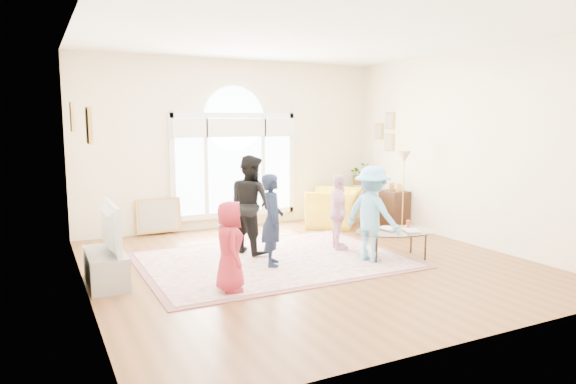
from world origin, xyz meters
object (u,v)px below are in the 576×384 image
tv_console (106,268)px  coffee_table (395,232)px  armchair (335,207)px  television (104,228)px  area_rug (273,260)px

tv_console → coffee_table: bearing=-8.7°
tv_console → armchair: armchair is taller
tv_console → coffee_table: size_ratio=0.73×
television → armchair: 4.90m
area_rug → coffee_table: coffee_table is taller
tv_console → coffee_table: 4.10m
area_rug → coffee_table: (1.69, -0.69, 0.39)m
armchair → tv_console: bearing=-26.2°
coffee_table → armchair: armchair is taller
coffee_table → armchair: bearing=91.5°
tv_console → area_rug: bearing=1.8°
tv_console → armchair: size_ratio=0.90×
tv_console → armchair: (4.52, 1.87, 0.15)m
coffee_table → television: bearing=-176.3°
television → tv_console: bearing=180.0°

